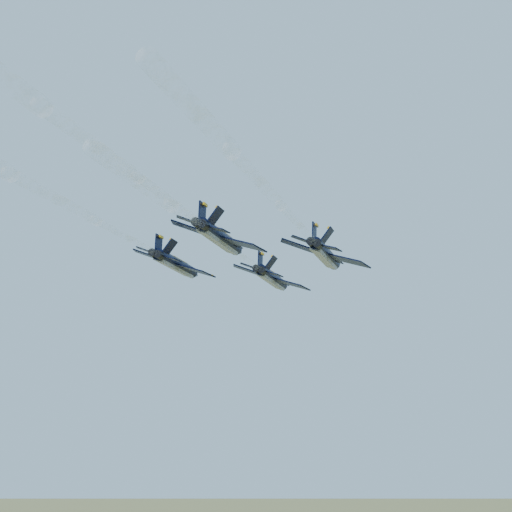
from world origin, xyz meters
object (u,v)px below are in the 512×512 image
(jet_right, at_px, (326,255))
(jet_slot, at_px, (221,238))
(jet_lead, at_px, (273,278))
(jet_left, at_px, (177,265))

(jet_right, distance_m, jet_slot, 15.01)
(jet_lead, height_order, jet_right, same)
(jet_right, bearing_deg, jet_lead, 129.44)
(jet_lead, distance_m, jet_slot, 23.59)
(jet_lead, relative_size, jet_slot, 1.00)
(jet_left, bearing_deg, jet_lead, 51.75)
(jet_lead, height_order, jet_left, same)
(jet_lead, relative_size, jet_left, 1.00)
(jet_left, bearing_deg, jet_slot, -49.07)
(jet_left, height_order, jet_right, same)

